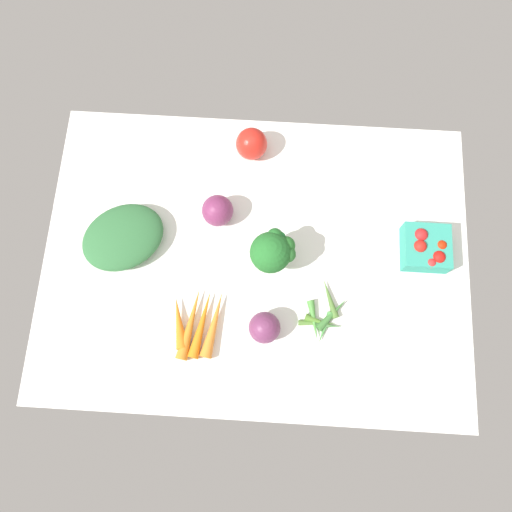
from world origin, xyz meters
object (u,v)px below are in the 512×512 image
Objects in this scene: leafy_greens_clump at (123,237)px; red_onion_near_basket at (218,211)px; red_onion_center at (265,328)px; okra_pile at (324,316)px; berry_basket at (426,248)px; bell_pepper_red at (252,144)px; broccoli_head at (273,251)px; carrot_bunch at (197,323)px.

red_onion_near_basket is (22.43, 7.87, 1.01)cm from leafy_greens_clump.
leafy_greens_clump is at bearing 150.68° from red_onion_center.
okra_pile is 2.22× the size of red_onion_center.
bell_pepper_red is at bearing 150.59° from berry_basket.
broccoli_head is 24.45cm from carrot_bunch.
bell_pepper_red is at bearing 41.64° from leafy_greens_clump.
leafy_greens_clump is (-36.36, 2.96, -5.27)cm from broccoli_head.
bell_pepper_red is 0.75× the size of berry_basket.
red_onion_near_basket reaches higher than okra_pile.
berry_basket is (50.78, -6.19, -0.88)cm from red_onion_near_basket.
bell_pepper_red is 1.08× the size of red_onion_near_basket.
leafy_greens_clump is at bearing 135.22° from carrot_bunch.
leafy_greens_clump is at bearing -160.67° from red_onion_near_basket.
carrot_bunch is 0.85× the size of leafy_greens_clump.
okra_pile is 29.74cm from berry_basket.
red_onion_center is at bearing -29.32° from leafy_greens_clump.
broccoli_head reaches higher than red_onion_near_basket.
carrot_bunch is at bearing -95.58° from red_onion_near_basket.
leafy_greens_clump is 1.25× the size of okra_pile.
red_onion_near_basket reaches higher than red_onion_center.
bell_pepper_red is 1.14× the size of red_onion_center.
berry_basket is at bearing 36.58° from okra_pile.
carrot_bunch is 29.86cm from okra_pile.
red_onion_near_basket reaches higher than berry_basket.
leafy_greens_clump reaches higher than carrot_bunch.
red_onion_center is at bearing -64.87° from red_onion_near_basket.
red_onion_near_basket is at bearing 142.15° from broccoli_head.
berry_basket is (37.75, 21.59, -0.67)cm from red_onion_center.
red_onion_near_basket is 30.69cm from red_onion_center.
berry_basket is at bearing 1.31° from leafy_greens_clump.
okra_pile is 1.46× the size of berry_basket.
carrot_bunch is 27.70cm from red_onion_near_basket.
leafy_greens_clump is (-19.74, 19.59, 1.45)cm from carrot_bunch.
bell_pepper_red is 46.57cm from red_onion_center.
berry_basket is at bearing 29.77° from red_onion_center.
broccoli_head is 0.81× the size of okra_pile.
carrot_bunch is 1.56× the size of berry_basket.
red_onion_center is (5.89, -46.20, -0.50)cm from bell_pepper_red.
leafy_greens_clump is 2.62× the size of red_onion_near_basket.
bell_pepper_red is 0.51× the size of okra_pile.
carrot_bunch is 1.07× the size of okra_pile.
berry_basket is at bearing -29.41° from bell_pepper_red.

